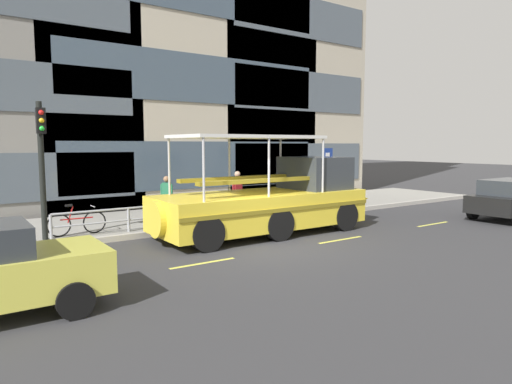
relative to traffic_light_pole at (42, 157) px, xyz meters
name	(u,v)px	position (x,y,z in m)	size (l,w,h in m)	color
ground_plane	(265,246)	(5.23, -3.61, -2.59)	(120.00, 120.00, 0.00)	#333335
sidewalk	(181,217)	(5.23, 1.99, -2.50)	(32.00, 4.80, 0.18)	gray
curb_edge	(212,227)	(5.23, -0.50, -2.50)	(32.00, 0.18, 0.18)	#B2ADA3
lane_centreline	(279,250)	(5.23, -4.31, -2.59)	(25.80, 0.12, 0.01)	#DBD64C
curb_guardrail	(222,206)	(5.82, -0.16, -1.87)	(11.49, 0.09, 0.78)	#9EA0A8
traffic_light_pole	(42,157)	(0.00, 0.00, 0.00)	(0.24, 0.46, 3.97)	black
parking_sign	(327,167)	(11.49, 0.36, -0.64)	(0.60, 0.12, 2.60)	#4C4F54
leaned_bicycle	(77,223)	(0.93, 0.21, -2.03)	(1.74, 0.46, 0.96)	black
duck_tour_boat	(274,201)	(6.69, -2.14, -1.52)	(8.90, 2.63, 3.22)	yellow
pedestrian_near_bow	(292,183)	(10.25, 1.24, -1.36)	(0.30, 0.47, 1.73)	black
pedestrian_mid_left	(237,188)	(7.31, 1.11, -1.39)	(0.49, 0.23, 1.69)	black
pedestrian_mid_right	(167,194)	(4.30, 1.18, -1.43)	(0.35, 0.35, 1.62)	black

